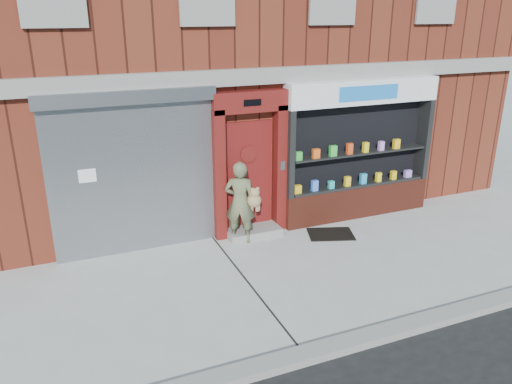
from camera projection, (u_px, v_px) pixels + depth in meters
ground at (327, 265)px, 8.98m from camera, size 80.00×80.00×0.00m
curb at (404, 328)px, 7.09m from camera, size 60.00×0.30×0.12m
building at (216, 24)px, 12.82m from camera, size 12.00×8.16×8.00m
shutter_bay at (133, 163)px, 8.98m from camera, size 3.10×0.30×3.04m
red_door_bay at (250, 164)px, 9.82m from camera, size 1.52×0.58×2.90m
pharmacy_bay at (358, 156)px, 10.71m from camera, size 3.50×0.41×3.00m
woman at (241, 202)px, 9.65m from camera, size 0.77×0.63×1.64m
doormat at (331, 234)px, 10.19m from camera, size 1.06×0.90×0.02m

